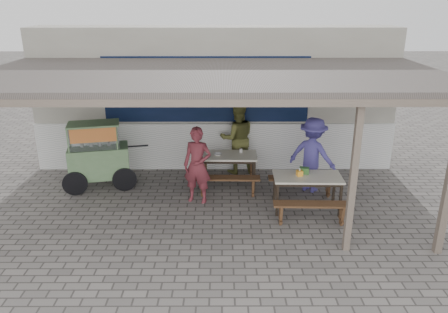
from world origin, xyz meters
The scene contains 17 objects.
ground centered at (0.00, 0.00, 0.00)m, with size 60.00×60.00×0.00m, color slate.
back_wall centered at (0.00, 3.58, 1.72)m, with size 9.00×1.28×3.50m.
warung_roof centered at (0.02, 0.90, 2.71)m, with size 9.00×4.21×2.81m.
table_left centered at (0.32, 1.92, 0.67)m, with size 1.34×0.75×0.75m.
bench_left_street centered at (0.31, 1.30, 0.34)m, with size 1.43×0.32×0.45m.
bench_left_wall centered at (0.34, 2.55, 0.34)m, with size 1.43×0.32×0.45m.
table_right centered at (1.92, 0.63, 0.67)m, with size 1.39×0.74×0.75m.
bench_right_street centered at (1.90, -0.01, 0.34)m, with size 1.48×0.32×0.45m.
bench_right_wall centered at (1.94, 1.27, 0.34)m, with size 1.48×0.32×0.45m.
vendor_cart centered at (-2.64, 1.82, 0.83)m, with size 1.82×1.04×1.53m.
patron_street_side centered at (-0.33, 1.05, 0.82)m, with size 0.60×0.39×1.65m, color maroon.
patron_wall_side centered at (0.56, 2.75, 0.89)m, with size 0.86×0.67×1.78m, color brown.
patron_right_table centered at (2.20, 1.62, 0.85)m, with size 1.10×0.63×1.70m, color #4C449B.
tissue_box centered at (1.75, 0.65, 0.81)m, with size 0.11×0.11×0.11m, color #FCA72A.
donation_box centered at (1.87, 0.77, 0.82)m, with size 0.20×0.13×0.13m, color #35672D.
condiment_jar centered at (0.63, 2.09, 0.79)m, with size 0.07×0.07×0.08m, color beige.
condiment_bowl centered at (0.09, 1.89, 0.77)m, with size 0.17×0.17×0.04m, color white.
Camera 1 is at (0.20, -7.53, 4.12)m, focal length 35.00 mm.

